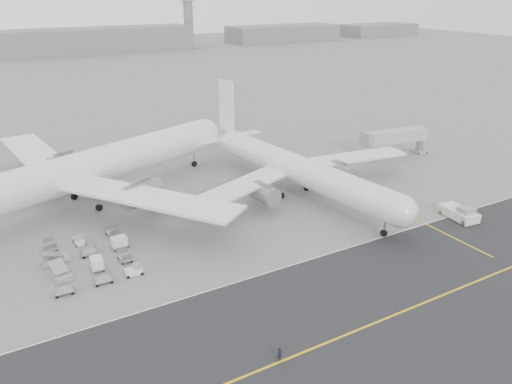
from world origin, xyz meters
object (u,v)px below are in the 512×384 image
ground_crew_a (279,354)px  airliner_b (296,168)px  jet_bridge (395,138)px  pushback_tug (459,213)px  airliner_a (84,170)px  control_tower (188,20)px

ground_crew_a → airliner_b: bearing=44.9°
jet_bridge → pushback_tug: bearing=-108.3°
airliner_a → pushback_tug: size_ratio=7.16×
airliner_a → airliner_b: size_ratio=1.20×
airliner_b → ground_crew_a: (-26.78, -36.79, -4.44)m
control_tower → ground_crew_a: bearing=-111.0°
airliner_a → airliner_b: airliner_a is taller
pushback_tug → jet_bridge: (14.30, 30.21, 3.51)m
airliner_b → ground_crew_a: 45.72m
pushback_tug → jet_bridge: 33.60m
control_tower → airliner_a: control_tower is taller
jet_bridge → airliner_a: bearing=-179.0°
pushback_tug → ground_crew_a: size_ratio=5.25×
control_tower → pushback_tug: control_tower is taller
airliner_a → airliner_b: (34.91, -14.87, -1.34)m
airliner_a → jet_bridge: 67.93m
ground_crew_a → jet_bridge: bearing=27.9°
airliner_b → ground_crew_a: size_ratio=31.27×
pushback_tug → airliner_b: bearing=135.1°
control_tower → jet_bridge: 243.56m
pushback_tug → jet_bridge: bearing=70.6°
airliner_a → pushback_tug: airliner_a is taller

